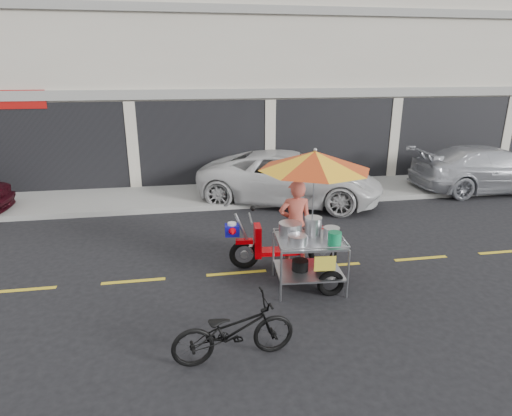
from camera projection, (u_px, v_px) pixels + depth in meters
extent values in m
plane|color=black|center=(332.00, 266.00, 8.88)|extent=(90.00, 90.00, 0.00)
cube|color=gray|center=(275.00, 190.00, 14.00)|extent=(45.00, 3.00, 0.15)
cube|color=beige|center=(251.00, 65.00, 17.44)|extent=(36.00, 8.00, 8.00)
cube|color=black|center=(270.00, 144.00, 14.47)|extent=(35.28, 0.06, 2.90)
cube|color=gray|center=(271.00, 93.00, 13.93)|extent=(36.00, 0.12, 0.30)
cube|color=gray|center=(271.00, 9.00, 13.14)|extent=(36.00, 0.12, 0.25)
cube|color=gold|center=(332.00, 265.00, 8.87)|extent=(42.00, 0.10, 0.01)
imported|color=silver|center=(290.00, 177.00, 12.87)|extent=(5.98, 4.41, 1.51)
imported|color=#B9BCC3|center=(489.00, 169.00, 14.01)|extent=(5.14, 2.23, 1.47)
imported|color=black|center=(234.00, 330.00, 5.92)|extent=(1.80, 0.80, 0.92)
torus|color=black|center=(244.00, 255.00, 8.67)|extent=(0.62, 0.17, 0.62)
torus|color=black|center=(323.00, 251.00, 8.82)|extent=(0.62, 0.17, 0.62)
cylinder|color=#9EA0A5|center=(244.00, 255.00, 8.67)|extent=(0.16, 0.08, 0.15)
cylinder|color=#9EA0A5|center=(323.00, 251.00, 8.82)|extent=(0.16, 0.08, 0.15)
cube|color=#D60006|center=(244.00, 241.00, 8.58)|extent=(0.36, 0.16, 0.09)
cylinder|color=#9EA0A5|center=(244.00, 234.00, 8.53)|extent=(0.40, 0.08, 0.87)
cube|color=#D60006|center=(258.00, 241.00, 8.60)|extent=(0.16, 0.38, 0.65)
cube|color=#D60006|center=(281.00, 251.00, 8.73)|extent=(0.89, 0.37, 0.09)
cube|color=#D60006|center=(305.00, 239.00, 8.69)|extent=(0.83, 0.34, 0.43)
cube|color=black|center=(300.00, 228.00, 8.60)|extent=(0.72, 0.31, 0.11)
cylinder|color=#9EA0A5|center=(251.00, 218.00, 8.44)|extent=(0.08, 0.60, 0.04)
sphere|color=black|center=(253.00, 208.00, 8.61)|extent=(0.11, 0.11, 0.11)
cylinder|color=white|center=(251.00, 244.00, 8.61)|extent=(0.14, 0.14, 0.05)
cube|color=#0D0A8D|center=(232.00, 230.00, 8.48)|extent=(0.30, 0.26, 0.22)
cylinder|color=white|center=(232.00, 224.00, 8.44)|extent=(0.19, 0.19, 0.05)
cone|color=#D60006|center=(232.00, 232.00, 8.30)|extent=(0.21, 0.25, 0.19)
torus|color=black|center=(331.00, 283.00, 7.65)|extent=(0.50, 0.15, 0.50)
cylinder|color=#9EA0A5|center=(281.00, 277.00, 7.39)|extent=(0.04, 0.04, 0.92)
cylinder|color=#9EA0A5|center=(273.00, 254.00, 8.31)|extent=(0.04, 0.04, 0.92)
cylinder|color=#9EA0A5|center=(348.00, 274.00, 7.50)|extent=(0.04, 0.04, 0.92)
cylinder|color=#9EA0A5|center=(333.00, 252.00, 8.42)|extent=(0.04, 0.04, 0.92)
cube|color=#9EA0A5|center=(308.00, 270.00, 7.95)|extent=(1.26, 1.06, 0.03)
cube|color=#9EA0A5|center=(310.00, 241.00, 7.76)|extent=(1.26, 1.06, 0.04)
cylinder|color=#9EA0A5|center=(316.00, 248.00, 7.28)|extent=(1.19, 0.12, 0.03)
cylinder|color=#9EA0A5|center=(304.00, 228.00, 8.20)|extent=(1.19, 0.12, 0.03)
cylinder|color=#9EA0A5|center=(277.00, 239.00, 7.69)|extent=(0.10, 0.97, 0.03)
cylinder|color=#9EA0A5|center=(342.00, 236.00, 7.80)|extent=(0.10, 0.97, 0.03)
cylinder|color=#9EA0A5|center=(303.00, 259.00, 8.41)|extent=(0.10, 0.81, 0.04)
cylinder|color=#9EA0A5|center=(304.00, 234.00, 8.24)|extent=(0.10, 0.81, 0.04)
cube|color=gold|center=(325.00, 264.00, 7.35)|extent=(0.38, 0.05, 0.27)
cylinder|color=#B7B7BC|center=(290.00, 230.00, 7.89)|extent=(0.45, 0.45, 0.23)
cylinder|color=#B7B7BC|center=(313.00, 227.00, 7.94)|extent=(0.34, 0.34, 0.32)
cylinder|color=#B7B7BC|center=(331.00, 233.00, 7.82)|extent=(0.31, 0.31, 0.18)
cylinder|color=#B7B7BC|center=(297.00, 240.00, 7.52)|extent=(0.36, 0.36, 0.15)
cylinder|color=#12814D|center=(335.00, 238.00, 7.50)|extent=(0.26, 0.26, 0.24)
cylinder|color=black|center=(300.00, 265.00, 7.90)|extent=(0.33, 0.33, 0.19)
cylinder|color=black|center=(323.00, 265.00, 7.94)|extent=(0.28, 0.28, 0.17)
cylinder|color=#9EA0A5|center=(313.00, 196.00, 7.61)|extent=(0.03, 0.03, 1.62)
sphere|color=#9EA0A5|center=(315.00, 150.00, 7.35)|extent=(0.06, 0.06, 0.06)
imported|color=#C15242|center=(295.00, 224.00, 8.57)|extent=(0.70, 0.49, 1.84)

